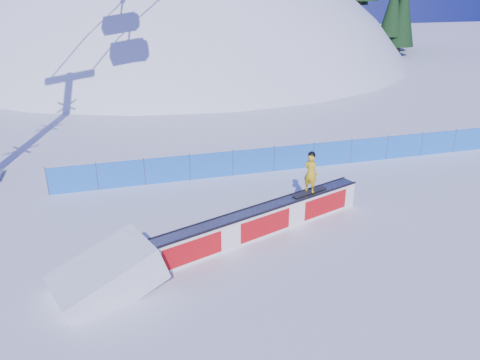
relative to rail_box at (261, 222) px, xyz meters
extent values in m
plane|color=white|center=(3.50, 1.13, -0.53)|extent=(160.00, 160.00, 0.00)
sphere|color=white|center=(3.50, 43.13, -18.53)|extent=(64.00, 64.00, 64.00)
cylinder|color=#322114|center=(26.44, 45.16, 4.29)|extent=(0.50, 0.50, 1.40)
cylinder|color=#322114|center=(28.69, 46.74, 1.46)|extent=(0.50, 0.50, 1.40)
cylinder|color=#322114|center=(28.17, 46.49, 2.16)|extent=(0.50, 0.50, 1.40)
cylinder|color=#322114|center=(32.44, 46.29, 0.07)|extent=(0.50, 0.50, 1.40)
cone|color=black|center=(32.44, 46.29, 5.54)|extent=(4.28, 4.28, 9.74)
cylinder|color=#322114|center=(32.54, 44.41, 0.07)|extent=(0.50, 0.50, 1.40)
cone|color=black|center=(32.54, 44.41, 5.02)|extent=(3.83, 3.83, 8.69)
cylinder|color=#322114|center=(35.44, 37.38, 0.07)|extent=(0.50, 0.50, 1.40)
cone|color=black|center=(35.44, 37.38, 3.71)|extent=(2.67, 2.67, 6.06)
cube|color=blue|center=(3.50, 5.63, 0.07)|extent=(22.00, 0.03, 1.20)
cylinder|color=#3A4469|center=(-7.50, 5.63, 0.12)|extent=(0.05, 0.05, 1.30)
cylinder|color=#3A4469|center=(-5.50, 5.63, 0.12)|extent=(0.05, 0.05, 1.30)
cylinder|color=#3A4469|center=(-3.50, 5.63, 0.12)|extent=(0.05, 0.05, 1.30)
cylinder|color=#3A4469|center=(-1.50, 5.63, 0.12)|extent=(0.05, 0.05, 1.30)
cylinder|color=#3A4469|center=(0.50, 5.63, 0.12)|extent=(0.05, 0.05, 1.30)
cylinder|color=#3A4469|center=(2.50, 5.63, 0.12)|extent=(0.05, 0.05, 1.30)
cylinder|color=#3A4469|center=(4.50, 5.63, 0.12)|extent=(0.05, 0.05, 1.30)
cylinder|color=#3A4469|center=(6.50, 5.63, 0.12)|extent=(0.05, 0.05, 1.30)
cylinder|color=#3A4469|center=(8.50, 5.63, 0.12)|extent=(0.05, 0.05, 1.30)
cylinder|color=#3A4469|center=(10.50, 5.63, 0.12)|extent=(0.05, 0.05, 1.30)
cylinder|color=#3A4469|center=(12.50, 5.63, 0.12)|extent=(0.05, 0.05, 1.30)
cube|color=white|center=(0.00, 0.00, -0.03)|extent=(8.56, 3.47, 1.00)
cube|color=#8F929C|center=(0.00, 0.00, 0.50)|extent=(8.49, 3.47, 0.04)
cube|color=black|center=(0.10, -0.28, 0.51)|extent=(8.39, 2.98, 0.07)
cube|color=black|center=(-0.10, 0.28, 0.51)|extent=(8.39, 2.98, 0.07)
cube|color=red|center=(0.10, -0.27, -0.03)|extent=(7.97, 2.82, 0.75)
cube|color=red|center=(-0.10, 0.27, -0.03)|extent=(7.97, 2.82, 0.75)
cube|color=black|center=(2.14, 0.75, 0.56)|extent=(1.54, 0.77, 0.03)
imported|color=gold|center=(2.14, 0.75, 1.31)|extent=(0.61, 0.65, 1.48)
sphere|color=black|center=(2.14, 0.75, 2.00)|extent=(0.28, 0.28, 0.28)
camera|label=1|loc=(-4.63, -13.75, 7.70)|focal=35.00mm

